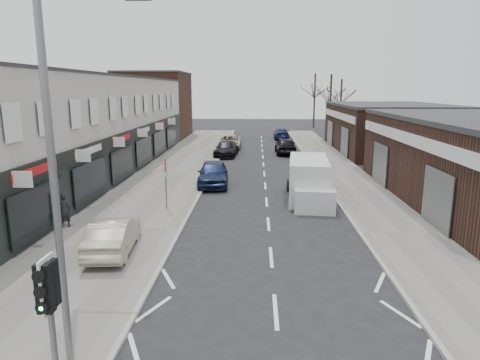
# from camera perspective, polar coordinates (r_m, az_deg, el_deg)

# --- Properties ---
(ground) EXTENTS (160.00, 160.00, 0.00)m
(ground) POSITION_cam_1_polar(r_m,az_deg,el_deg) (11.06, 5.24, -22.10)
(ground) COLOR black
(ground) RESTS_ON ground
(pavement_left) EXTENTS (5.50, 64.00, 0.12)m
(pavement_left) POSITION_cam_1_polar(r_m,az_deg,el_deg) (32.33, -8.80, 1.02)
(pavement_left) COLOR slate
(pavement_left) RESTS_ON ground
(pavement_right) EXTENTS (3.50, 64.00, 0.12)m
(pavement_right) POSITION_cam_1_polar(r_m,az_deg,el_deg) (32.36, 13.49, 0.84)
(pavement_right) COLOR slate
(pavement_right) RESTS_ON ground
(shop_terrace_left) EXTENTS (8.00, 41.00, 7.10)m
(shop_terrace_left) POSITION_cam_1_polar(r_m,az_deg,el_deg) (31.52, -22.10, 6.41)
(shop_terrace_left) COLOR #BAB4AA
(shop_terrace_left) RESTS_ON ground
(brick_block_far) EXTENTS (8.00, 10.00, 8.00)m
(brick_block_far) POSITION_cam_1_polar(r_m,az_deg,el_deg) (55.70, -11.33, 9.63)
(brick_block_far) COLOR #49291F
(brick_block_far) RESTS_ON ground
(right_unit_far) EXTENTS (10.00, 16.00, 4.50)m
(right_unit_far) POSITION_cam_1_polar(r_m,az_deg,el_deg) (45.24, 19.17, 6.45)
(right_unit_far) COLOR #3A221A
(right_unit_far) RESTS_ON ground
(tree_far_a) EXTENTS (3.60, 3.60, 8.00)m
(tree_far_a) POSITION_cam_1_polar(r_m,az_deg,el_deg) (58.26, 11.76, 5.76)
(tree_far_a) COLOR #382D26
(tree_far_a) RESTS_ON ground
(tree_far_b) EXTENTS (3.60, 3.60, 7.50)m
(tree_far_b) POSITION_cam_1_polar(r_m,az_deg,el_deg) (64.57, 13.10, 6.30)
(tree_far_b) COLOR #382D26
(tree_far_b) RESTS_ON ground
(tree_far_c) EXTENTS (3.60, 3.60, 8.50)m
(tree_far_c) POSITION_cam_1_polar(r_m,az_deg,el_deg) (70.00, 9.77, 6.87)
(tree_far_c) COLOR #382D26
(tree_far_c) RESTS_ON ground
(traffic_light) EXTENTS (0.28, 0.60, 3.10)m
(traffic_light) POSITION_cam_1_polar(r_m,az_deg,el_deg) (8.93, -24.15, -14.19)
(traffic_light) COLOR slate
(traffic_light) RESTS_ON pavement_left
(street_lamp) EXTENTS (2.23, 0.22, 8.00)m
(street_lamp) POSITION_cam_1_polar(r_m,az_deg,el_deg) (9.36, -22.76, 1.37)
(street_lamp) COLOR slate
(street_lamp) RESTS_ON pavement_left
(warning_sign) EXTENTS (0.12, 0.80, 2.70)m
(warning_sign) POSITION_cam_1_polar(r_m,az_deg,el_deg) (21.99, -9.82, 1.44)
(warning_sign) COLOR slate
(warning_sign) RESTS_ON pavement_left
(white_van) EXTENTS (2.54, 6.15, 2.33)m
(white_van) POSITION_cam_1_polar(r_m,az_deg,el_deg) (24.45, 9.15, -0.09)
(white_van) COLOR silver
(white_van) RESTS_ON ground
(sedan_on_pavement) EXTENTS (1.81, 4.17, 1.33)m
(sedan_on_pavement) POSITION_cam_1_polar(r_m,az_deg,el_deg) (16.97, -16.53, -7.03)
(sedan_on_pavement) COLOR #A39882
(sedan_on_pavement) RESTS_ON pavement_left
(pedestrian) EXTENTS (0.67, 0.55, 1.58)m
(pedestrian) POSITION_cam_1_polar(r_m,az_deg,el_deg) (20.59, -22.41, -3.72)
(pedestrian) COLOR black
(pedestrian) RESTS_ON pavement_left
(parked_car_left_a) EXTENTS (2.19, 4.84, 1.61)m
(parked_car_left_a) POSITION_cam_1_polar(r_m,az_deg,el_deg) (27.85, -3.61, 0.92)
(parked_car_left_a) COLOR #141F40
(parked_car_left_a) RESTS_ON ground
(parked_car_left_b) EXTENTS (2.26, 4.91, 1.39)m
(parked_car_left_b) POSITION_cam_1_polar(r_m,az_deg,el_deg) (39.94, -1.83, 4.19)
(parked_car_left_b) COLOR black
(parked_car_left_b) RESTS_ON ground
(parked_car_left_c) EXTENTS (2.33, 4.99, 1.38)m
(parked_car_left_c) POSITION_cam_1_polar(r_m,az_deg,el_deg) (45.16, -1.35, 5.11)
(parked_car_left_c) COLOR #C0B19A
(parked_car_left_c) RESTS_ON ground
(parked_car_right_a) EXTENTS (1.55, 3.91, 1.27)m
(parked_car_right_a) POSITION_cam_1_polar(r_m,az_deg,el_deg) (33.40, 9.24, 2.36)
(parked_car_right_a) COLOR silver
(parked_car_right_a) RESTS_ON ground
(parked_car_right_b) EXTENTS (1.96, 4.69, 1.58)m
(parked_car_right_b) POSITION_cam_1_polar(r_m,az_deg,el_deg) (41.51, 6.09, 4.57)
(parked_car_right_b) COLOR black
(parked_car_right_b) RESTS_ON ground
(parked_car_right_c) EXTENTS (1.93, 4.63, 1.34)m
(parked_car_right_c) POSITION_cam_1_polar(r_m,az_deg,el_deg) (53.74, 5.56, 6.16)
(parked_car_right_c) COLOR #151C42
(parked_car_right_c) RESTS_ON ground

